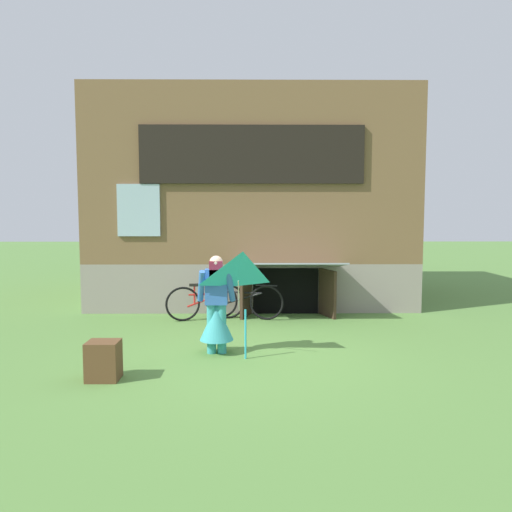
% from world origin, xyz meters
% --- Properties ---
extents(ground_plane, '(60.00, 60.00, 0.00)m').
position_xyz_m(ground_plane, '(0.00, 0.00, 0.00)').
color(ground_plane, '#56843D').
extents(log_house, '(7.36, 6.48, 4.93)m').
position_xyz_m(log_house, '(0.00, 5.68, 2.47)').
color(log_house, gray).
rests_on(log_house, ground_plane).
extents(person, '(0.60, 0.52, 1.52)m').
position_xyz_m(person, '(-0.55, -0.01, 0.64)').
color(person, teal).
rests_on(person, ground_plane).
extents(kite, '(0.92, 0.84, 1.55)m').
position_xyz_m(kite, '(-0.13, -0.49, 1.24)').
color(kite, '#2DB2CC').
rests_on(kite, ground_plane).
extents(bicycle_black, '(1.63, 0.49, 0.76)m').
position_xyz_m(bicycle_black, '(-0.18, 2.49, 0.37)').
color(bicycle_black, black).
rests_on(bicycle_black, ground_plane).
extents(bicycle_red, '(1.60, 0.47, 0.75)m').
position_xyz_m(bicycle_red, '(-0.93, 2.38, 0.36)').
color(bicycle_red, black).
rests_on(bicycle_red, ground_plane).
extents(wooden_crate, '(0.41, 0.35, 0.51)m').
position_xyz_m(wooden_crate, '(-1.93, -1.21, 0.25)').
color(wooden_crate, brown).
rests_on(wooden_crate, ground_plane).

